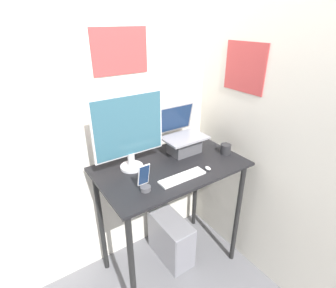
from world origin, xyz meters
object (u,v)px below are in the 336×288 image
(computer_tower, at_px, (171,239))
(monitor, at_px, (129,132))
(laptop, at_px, (183,140))
(mouse, at_px, (208,168))
(keyboard, at_px, (182,177))
(cell_phone, at_px, (145,182))

(computer_tower, bearing_deg, monitor, 166.68)
(laptop, xyz_separation_m, mouse, (-0.02, -0.32, -0.09))
(mouse, bearing_deg, monitor, 143.17)
(computer_tower, bearing_deg, laptop, 23.00)
(laptop, relative_size, monitor, 0.67)
(laptop, bearing_deg, monitor, 179.53)
(keyboard, relative_size, cell_phone, 1.87)
(mouse, height_order, computer_tower, mouse)
(cell_phone, xyz_separation_m, computer_tower, (0.35, 0.22, -0.85))
(keyboard, height_order, computer_tower, keyboard)
(mouse, xyz_separation_m, computer_tower, (-0.14, 0.26, -0.81))
(mouse, relative_size, cell_phone, 0.28)
(monitor, relative_size, computer_tower, 1.21)
(monitor, xyz_separation_m, keyboard, (0.22, -0.31, -0.27))
(monitor, distance_m, keyboard, 0.47)
(mouse, bearing_deg, keyboard, 176.42)
(laptop, relative_size, computer_tower, 0.81)
(monitor, distance_m, cell_phone, 0.37)
(mouse, bearing_deg, laptop, 86.08)
(laptop, height_order, keyboard, laptop)
(laptop, xyz_separation_m, monitor, (-0.46, 0.00, 0.18))
(monitor, xyz_separation_m, computer_tower, (0.30, -0.07, -1.08))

